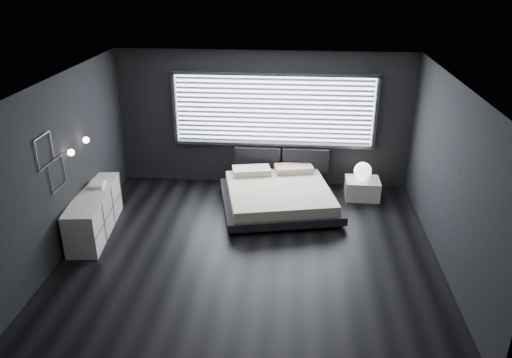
{
  "coord_description": "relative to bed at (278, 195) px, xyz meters",
  "views": [
    {
      "loc": [
        0.69,
        -7.07,
        4.4
      ],
      "look_at": [
        0.0,
        0.85,
        0.9
      ],
      "focal_mm": 35.0,
      "sensor_mm": 36.0,
      "label": 1
    }
  ],
  "objects": [
    {
      "name": "wall_art_upper",
      "position": [
        -3.34,
        -2.14,
        1.59
      ],
      "size": [
        0.01,
        0.48,
        0.48
      ],
      "color": "#47474C",
      "rests_on": "ground"
    },
    {
      "name": "wall_art_lower",
      "position": [
        -3.34,
        -1.89,
        1.12
      ],
      "size": [
        0.01,
        0.48,
        0.48
      ],
      "color": "#47474C",
      "rests_on": "ground"
    },
    {
      "name": "sconce_near",
      "position": [
        -3.25,
        -1.54,
        1.34
      ],
      "size": [
        0.18,
        0.11,
        0.11
      ],
      "color": "silver",
      "rests_on": "ground"
    },
    {
      "name": "room",
      "position": [
        -0.37,
        -1.59,
        1.14
      ],
      "size": [
        6.04,
        6.0,
        2.8
      ],
      "color": "black",
      "rests_on": "ground"
    },
    {
      "name": "bed",
      "position": [
        0.0,
        0.0,
        0.0
      ],
      "size": [
        2.51,
        2.44,
        0.55
      ],
      "color": "black",
      "rests_on": "ground"
    },
    {
      "name": "sconce_far",
      "position": [
        -3.25,
        -0.94,
        1.34
      ],
      "size": [
        0.18,
        0.11,
        0.11
      ],
      "color": "silver",
      "rests_on": "ground"
    },
    {
      "name": "dresser",
      "position": [
        -3.15,
        -1.23,
        0.11
      ],
      "size": [
        0.72,
        1.9,
        0.74
      ],
      "color": "white",
      "rests_on": "ground"
    },
    {
      "name": "headboard",
      "position": [
        0.01,
        1.05,
        0.31
      ],
      "size": [
        1.96,
        0.16,
        0.52
      ],
      "color": "black",
      "rests_on": "ground"
    },
    {
      "name": "nightstand",
      "position": [
        1.65,
        0.57,
        -0.06
      ],
      "size": [
        0.67,
        0.56,
        0.39
      ],
      "primitive_type": "cube",
      "rotation": [
        0.0,
        0.0,
        -0.0
      ],
      "color": "white",
      "rests_on": "ground"
    },
    {
      "name": "orb_lamp",
      "position": [
        1.64,
        0.61,
        0.31
      ],
      "size": [
        0.35,
        0.35,
        0.35
      ],
      "primitive_type": "sphere",
      "color": "white",
      "rests_on": "nightstand"
    },
    {
      "name": "book_stack",
      "position": [
        -3.17,
        -0.94,
        0.52
      ],
      "size": [
        0.3,
        0.38,
        0.07
      ],
      "color": "silver",
      "rests_on": "dresser"
    },
    {
      "name": "window",
      "position": [
        -0.17,
        1.11,
        1.35
      ],
      "size": [
        4.14,
        0.09,
        1.52
      ],
      "color": "white",
      "rests_on": "ground"
    }
  ]
}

